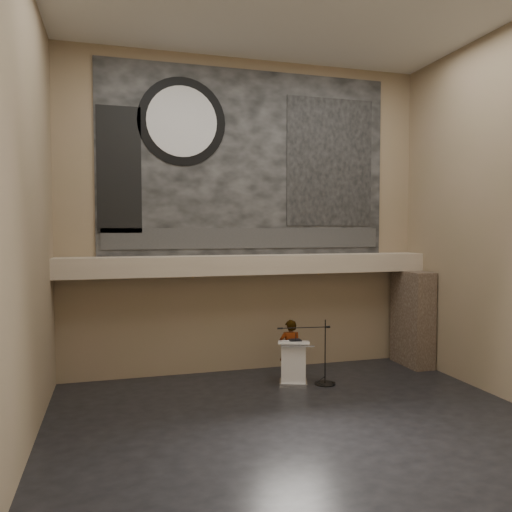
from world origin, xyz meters
name	(u,v)px	position (x,y,z in m)	size (l,w,h in m)	color
floor	(299,422)	(0.00, 0.00, 0.00)	(10.00, 10.00, 0.00)	black
wall_back	(248,216)	(0.00, 4.00, 4.25)	(10.00, 0.02, 8.50)	#837253
wall_front	(420,199)	(0.00, -4.00, 4.25)	(10.00, 0.02, 8.50)	#837253
wall_left	(25,208)	(-5.00, 0.00, 4.25)	(0.02, 8.00, 8.50)	#837253
wall_right	(509,213)	(5.00, 0.00, 4.25)	(0.02, 8.00, 8.50)	#837253
soffit	(252,265)	(0.00, 3.60, 2.95)	(10.00, 0.80, 0.50)	tan
sprinkler_left	(193,277)	(-1.60, 3.55, 2.67)	(0.04, 0.04, 0.06)	#B2893D
sprinkler_right	(318,273)	(1.90, 3.55, 2.67)	(0.04, 0.04, 0.06)	#B2893D
banner	(248,163)	(0.00, 3.97, 5.70)	(8.00, 0.05, 5.00)	black
banner_text_strip	(249,238)	(0.00, 3.93, 3.65)	(7.76, 0.02, 0.55)	#2B2B2B
banner_clock_rim	(182,122)	(-1.80, 3.93, 6.70)	(2.30, 2.30, 0.02)	black
banner_clock_face	(182,121)	(-1.80, 3.91, 6.70)	(1.84, 1.84, 0.02)	silver
banner_building_print	(330,162)	(2.40, 3.93, 5.80)	(2.60, 0.02, 3.60)	black
banner_brick_print	(119,170)	(-3.40, 3.93, 5.40)	(1.10, 0.02, 3.20)	black
stone_pier	(412,318)	(4.65, 3.15, 1.35)	(0.60, 1.40, 2.70)	#403227
lectern	(293,363)	(0.74, 2.36, 0.55)	(0.91, 0.77, 1.14)	silver
binder	(295,340)	(0.78, 2.36, 1.12)	(0.28, 0.23, 0.04)	black
papers	(288,342)	(0.57, 2.31, 1.10)	(0.22, 0.31, 0.01)	white
speaker_person	(290,350)	(0.80, 2.78, 0.78)	(0.57, 0.37, 1.56)	white
mic_stand	(323,375)	(1.47, 2.17, 0.24)	(1.47, 0.52, 1.63)	black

